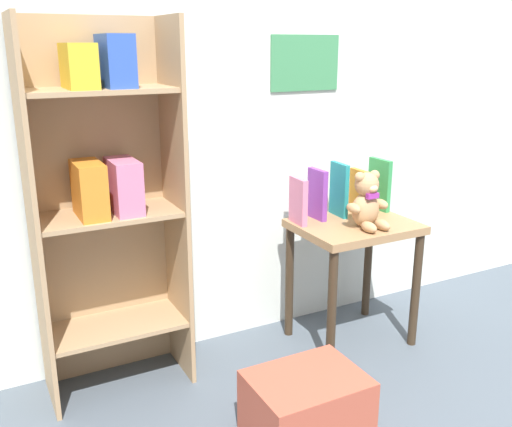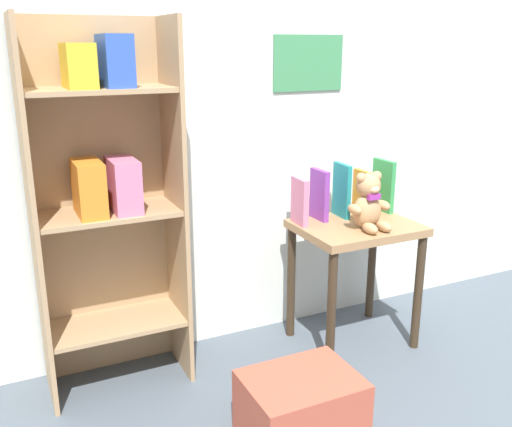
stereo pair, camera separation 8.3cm
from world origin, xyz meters
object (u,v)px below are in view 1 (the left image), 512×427
object	(u,v)px
book_standing_green	(379,185)
storage_bin	(306,408)
display_table	(354,245)
book_standing_orange	(359,191)
teddy_bear	(367,202)
book_standing_purple	(317,194)
book_standing_pink	(298,201)
bookshelf_side	(104,190)
book_standing_teal	(339,190)

from	to	relation	value
book_standing_green	storage_bin	world-z (taller)	book_standing_green
display_table	book_standing_orange	world-z (taller)	book_standing_orange
display_table	teddy_bear	bearing A→B (deg)	-85.43
storage_bin	teddy_bear	bearing A→B (deg)	37.56
teddy_bear	storage_bin	bearing A→B (deg)	-142.44
book_standing_purple	book_standing_orange	size ratio (longest dim) A/B	1.12
book_standing_pink	book_standing_purple	bearing A→B (deg)	14.48
bookshelf_side	book_standing_pink	xyz separation A→B (m)	(0.84, -0.06, -0.14)
display_table	book_standing_pink	xyz separation A→B (m)	(-0.23, 0.11, 0.21)
book_standing_purple	book_standing_teal	world-z (taller)	book_standing_teal
bookshelf_side	book_standing_purple	distance (m)	0.97
display_table	book_standing_purple	distance (m)	0.29
teddy_bear	book_standing_teal	xyz separation A→B (m)	(-0.01, 0.20, 0.01)
teddy_bear	book_standing_purple	distance (m)	0.24
bookshelf_side	book_standing_purple	bearing A→B (deg)	-2.34
book_standing_teal	book_standing_orange	size ratio (longest dim) A/B	1.21
book_standing_pink	book_standing_purple	xyz separation A→B (m)	(0.12, 0.02, 0.01)
bookshelf_side	book_standing_purple	size ratio (longest dim) A/B	6.31
book_standing_teal	bookshelf_side	bearing A→B (deg)	-179.74
bookshelf_side	book_standing_green	bearing A→B (deg)	-2.18
book_standing_teal	book_standing_orange	world-z (taller)	book_standing_teal
book_standing_green	book_standing_teal	bearing A→B (deg)	176.24
display_table	book_standing_pink	size ratio (longest dim) A/B	2.80
teddy_bear	bookshelf_side	bearing A→B (deg)	167.07
book_standing_pink	book_standing_teal	xyz separation A→B (m)	(0.23, 0.02, 0.02)
book_standing_orange	storage_bin	size ratio (longest dim) A/B	0.52
book_standing_pink	book_standing_green	distance (m)	0.47
bookshelf_side	book_standing_orange	xyz separation A→B (m)	(1.19, -0.05, -0.14)
display_table	book_standing_green	size ratio (longest dim) A/B	2.35
book_standing_teal	book_standing_orange	bearing A→B (deg)	1.04
book_standing_purple	book_standing_orange	world-z (taller)	book_standing_purple
book_standing_teal	book_standing_orange	xyz separation A→B (m)	(0.12, -0.00, -0.02)
book_standing_teal	book_standing_green	bearing A→B (deg)	1.42
display_table	bookshelf_side	bearing A→B (deg)	170.70
bookshelf_side	teddy_bear	bearing A→B (deg)	-12.93
teddy_bear	book_standing_pink	bearing A→B (deg)	142.49
bookshelf_side	book_standing_pink	world-z (taller)	bookshelf_side
display_table	book_standing_teal	bearing A→B (deg)	90.00
book_standing_green	teddy_bear	bearing A→B (deg)	-141.66
book_standing_teal	storage_bin	distance (m)	1.05
book_standing_teal	book_standing_green	distance (m)	0.23
book_standing_pink	book_standing_purple	distance (m)	0.12
display_table	teddy_bear	world-z (taller)	teddy_bear
book_standing_pink	book_standing_orange	distance (m)	0.35
teddy_bear	book_standing_pink	size ratio (longest dim) A/B	1.20
teddy_bear	book_standing_teal	world-z (taller)	same
bookshelf_side	book_standing_teal	distance (m)	1.08
display_table	book_standing_green	xyz separation A→B (m)	(0.23, 0.13, 0.23)
book_standing_purple	book_standing_green	distance (m)	0.35
display_table	book_standing_pink	bearing A→B (deg)	154.41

